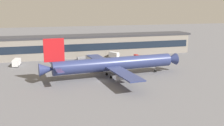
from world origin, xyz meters
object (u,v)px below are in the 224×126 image
belt_loader (137,56)px  fuel_truck (16,62)px  airliner (113,64)px  catering_truck (92,58)px  pushback_tractor (82,58)px  stair_truck (114,55)px

belt_loader → fuel_truck: 65.48m
airliner → catering_truck: (-1.89, 31.11, -3.15)m
fuel_truck → pushback_tractor: (33.98, 5.12, -0.83)m
airliner → belt_loader: bearing=54.0°
stair_truck → belt_loader: size_ratio=0.98×
airliner → belt_loader: 42.87m
airliner → stair_truck: 40.79m
airliner → catering_truck: 31.33m
catering_truck → fuel_truck: size_ratio=0.85×
airliner → catering_truck: size_ratio=8.38×
belt_loader → pushback_tractor: size_ratio=1.28×
catering_truck → airliner: bearing=-86.5°
belt_loader → stair_truck: bearing=161.6°
fuel_truck → stair_truck: bearing=5.6°
airliner → fuel_truck: (-40.37, 33.54, -3.56)m
catering_truck → pushback_tractor: bearing=120.9°
belt_loader → fuel_truck: size_ratio=0.74×
stair_truck → belt_loader: 13.34m
stair_truck → fuel_truck: size_ratio=0.73×
stair_truck → catering_truck: bearing=-152.2°
stair_truck → fuel_truck: bearing=-174.4°
airliner → fuel_truck: bearing=140.3°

